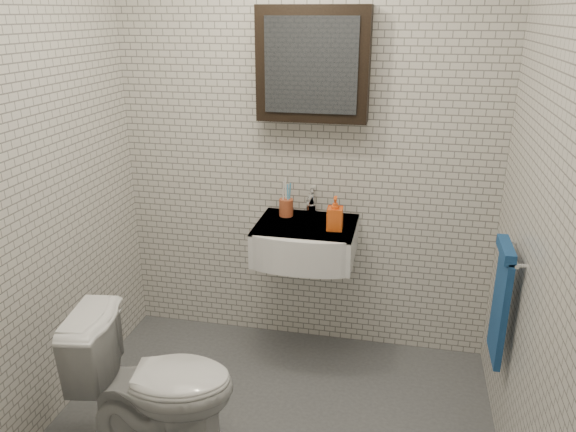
% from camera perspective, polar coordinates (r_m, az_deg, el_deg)
% --- Properties ---
extents(room_shell, '(2.22, 2.02, 2.51)m').
position_cam_1_polar(room_shell, '(2.23, -2.84, 7.13)').
color(room_shell, silver).
rests_on(room_shell, ground).
extents(washbasin, '(0.55, 0.50, 0.20)m').
position_cam_1_polar(washbasin, '(3.13, 1.70, -2.69)').
color(washbasin, white).
rests_on(washbasin, room_shell).
extents(faucet, '(0.06, 0.20, 0.15)m').
position_cam_1_polar(faucet, '(3.25, 2.36, 1.25)').
color(faucet, silver).
rests_on(faucet, washbasin).
extents(mirror_cabinet, '(0.60, 0.15, 0.60)m').
position_cam_1_polar(mirror_cabinet, '(3.08, 2.56, 15.12)').
color(mirror_cabinet, black).
rests_on(mirror_cabinet, room_shell).
extents(towel_rail, '(0.09, 0.30, 0.58)m').
position_cam_1_polar(towel_rail, '(2.79, 20.85, -7.76)').
color(towel_rail, silver).
rests_on(towel_rail, room_shell).
extents(toothbrush_cup, '(0.11, 0.11, 0.22)m').
position_cam_1_polar(toothbrush_cup, '(3.24, -0.19, 0.97)').
color(toothbrush_cup, '#AC4C2B').
rests_on(toothbrush_cup, washbasin).
extents(soap_bottle, '(0.09, 0.09, 0.19)m').
position_cam_1_polar(soap_bottle, '(3.03, 4.80, 0.28)').
color(soap_bottle, orange).
rests_on(soap_bottle, washbasin).
extents(toilet, '(0.76, 0.51, 0.72)m').
position_cam_1_polar(toilet, '(2.75, -13.23, -16.24)').
color(toilet, white).
rests_on(toilet, ground).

